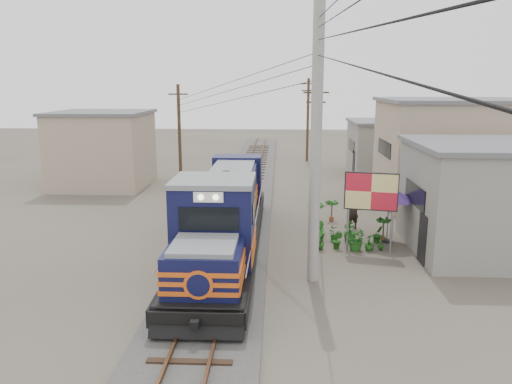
{
  "coord_description": "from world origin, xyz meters",
  "views": [
    {
      "loc": [
        2.22,
        -17.83,
        7.1
      ],
      "look_at": [
        1.18,
        4.45,
        2.2
      ],
      "focal_mm": 35.0,
      "sensor_mm": 36.0,
      "label": 1
    }
  ],
  "objects_px": {
    "billboard": "(371,194)",
    "vendor": "(353,211)",
    "locomotive": "(225,216)",
    "market_umbrella": "(389,193)"
  },
  "relations": [
    {
      "from": "market_umbrella",
      "to": "vendor",
      "type": "height_order",
      "value": "market_umbrella"
    },
    {
      "from": "billboard",
      "to": "vendor",
      "type": "xyz_separation_m",
      "value": [
        -0.23,
        3.34,
        -1.6
      ]
    },
    {
      "from": "vendor",
      "to": "billboard",
      "type": "bearing_deg",
      "value": 69.94
    },
    {
      "from": "billboard",
      "to": "vendor",
      "type": "bearing_deg",
      "value": 106.07
    },
    {
      "from": "locomotive",
      "to": "market_umbrella",
      "type": "distance_m",
      "value": 7.45
    },
    {
      "from": "locomotive",
      "to": "billboard",
      "type": "xyz_separation_m",
      "value": [
        6.1,
        0.62,
        0.88
      ]
    },
    {
      "from": "vendor",
      "to": "market_umbrella",
      "type": "bearing_deg",
      "value": 98.71
    },
    {
      "from": "market_umbrella",
      "to": "vendor",
      "type": "bearing_deg",
      "value": 122.74
    },
    {
      "from": "vendor",
      "to": "locomotive",
      "type": "bearing_deg",
      "value": 10.0
    },
    {
      "from": "locomotive",
      "to": "market_umbrella",
      "type": "xyz_separation_m",
      "value": [
        7.16,
        1.96,
        0.61
      ]
    }
  ]
}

